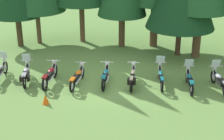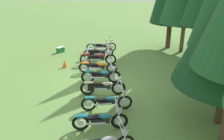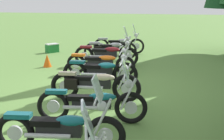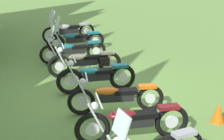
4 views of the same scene
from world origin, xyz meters
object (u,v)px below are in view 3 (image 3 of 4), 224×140
at_px(motorcycle_6, 94,102).
at_px(motorcycle_7, 61,129).
at_px(motorcycle_0, 120,44).
at_px(motorcycle_1, 110,48).
at_px(motorcycle_3, 101,62).
at_px(motorcycle_2, 106,54).
at_px(picnic_cooler, 52,48).
at_px(motorcycle_5, 94,84).
at_px(motorcycle_4, 100,71).
at_px(traffic_cone, 47,61).

relative_size(motorcycle_6, motorcycle_7, 1.04).
xyz_separation_m(motorcycle_0, motorcycle_1, (1.52, -0.13, 0.02)).
height_order(motorcycle_0, motorcycle_3, motorcycle_0).
distance_m(motorcycle_2, picnic_cooler, 4.07).
relative_size(motorcycle_5, picnic_cooler, 3.45).
bearing_deg(motorcycle_7, motorcycle_0, 87.31).
distance_m(motorcycle_2, motorcycle_7, 7.10).
bearing_deg(motorcycle_2, motorcycle_0, 86.77).
relative_size(motorcycle_0, motorcycle_6, 1.00).
distance_m(motorcycle_1, motorcycle_4, 4.13).
bearing_deg(traffic_cone, motorcycle_3, 69.78).
bearing_deg(motorcycle_4, motorcycle_6, -83.69).
bearing_deg(motorcycle_6, motorcycle_3, 93.38).
bearing_deg(motorcycle_6, motorcycle_4, 92.67).
bearing_deg(motorcycle_0, motorcycle_5, -93.87).
bearing_deg(picnic_cooler, motorcycle_7, 22.92).
xyz_separation_m(motorcycle_1, traffic_cone, (1.84, -2.01, -0.24)).
xyz_separation_m(motorcycle_3, motorcycle_6, (4.19, 0.87, 0.01)).
relative_size(motorcycle_0, motorcycle_3, 0.98).
relative_size(motorcycle_3, motorcycle_7, 1.07).
relative_size(motorcycle_4, motorcycle_6, 0.97).
xyz_separation_m(motorcycle_2, motorcycle_7, (7.05, 0.84, -0.02)).
bearing_deg(motorcycle_0, motorcycle_3, -97.16).
distance_m(motorcycle_1, traffic_cone, 2.74).
xyz_separation_m(motorcycle_6, motorcycle_7, (1.44, -0.17, 0.00)).
xyz_separation_m(motorcycle_0, motorcycle_6, (8.39, 1.02, -0.02)).
height_order(motorcycle_1, motorcycle_5, motorcycle_1).
height_order(motorcycle_6, motorcycle_7, same).
relative_size(motorcycle_1, motorcycle_3, 0.90).
bearing_deg(motorcycle_1, motorcycle_3, -101.44).
bearing_deg(motorcycle_2, traffic_cone, -168.27).
distance_m(motorcycle_2, motorcycle_3, 1.43).
distance_m(motorcycle_4, motorcycle_6, 2.84).
xyz_separation_m(motorcycle_3, motorcycle_7, (5.63, 0.70, 0.01)).
bearing_deg(picnic_cooler, motorcycle_5, 29.78).
relative_size(motorcycle_3, motorcycle_6, 1.03).
height_order(motorcycle_2, motorcycle_4, motorcycle_2).
height_order(motorcycle_4, motorcycle_7, motorcycle_7).
bearing_deg(motorcycle_1, motorcycle_2, -100.92).
relative_size(motorcycle_2, motorcycle_3, 1.03).
xyz_separation_m(motorcycle_1, motorcycle_3, (2.68, 0.27, -0.04)).
bearing_deg(motorcycle_7, motorcycle_3, 89.52).
bearing_deg(picnic_cooler, motorcycle_4, 34.52).
height_order(motorcycle_1, motorcycle_6, motorcycle_1).
height_order(motorcycle_3, picnic_cooler, motorcycle_3).
bearing_deg(picnic_cooler, motorcycle_0, 94.99).
bearing_deg(traffic_cone, motorcycle_4, 49.32).
relative_size(motorcycle_5, traffic_cone, 4.82).
height_order(motorcycle_2, motorcycle_6, motorcycle_6).
bearing_deg(motorcycle_2, motorcycle_3, -88.06).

